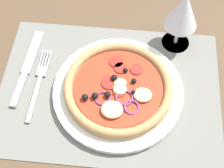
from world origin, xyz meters
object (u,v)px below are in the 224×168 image
Objects in this scene: fork at (39,80)px; wine_glass at (183,12)px; pizza at (118,88)px; knife at (28,66)px; plate at (118,91)px.

fork is 33.53cm from wine_glass.
fork is at bearing 175.03° from pizza.
wine_glass is at bearing 51.35° from pizza.
plate is at bearing -98.84° from knife.
wine_glass is (29.17, 13.57, 9.43)cm from fork.
pizza is 1.50× the size of wine_glass.
knife is 1.35× the size of wine_glass.
plate is at bearing -128.92° from wine_glass.
plate is at bearing -93.05° from fork.
pizza is at bearing -99.12° from knife.
pizza is (0.03, -0.11, 1.75)cm from plate.
fork is (-17.10, 1.38, -0.43)cm from plate.
plate reaches higher than knife.
pizza is 17.33cm from fork.
wine_glass is (12.05, 15.06, 7.25)cm from pizza.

